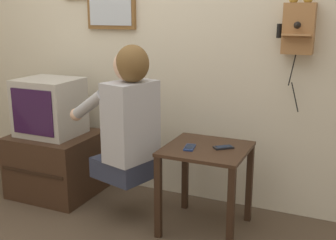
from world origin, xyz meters
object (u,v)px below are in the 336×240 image
at_px(wall_phone_antique, 299,27).
at_px(television, 50,107).
at_px(cell_phone_held, 190,147).
at_px(cell_phone_spare, 224,147).
at_px(person, 128,116).

bearing_deg(wall_phone_antique, television, -169.34).
relative_size(wall_phone_antique, cell_phone_held, 5.60).
relative_size(television, wall_phone_antique, 0.60).
bearing_deg(wall_phone_antique, cell_phone_spare, -134.52).
height_order(wall_phone_antique, cell_phone_held, wall_phone_antique).
distance_m(cell_phone_held, cell_phone_spare, 0.21).
relative_size(cell_phone_held, cell_phone_spare, 1.00).
distance_m(person, television, 0.78).
relative_size(person, television, 2.04).
bearing_deg(cell_phone_spare, wall_phone_antique, 94.96).
distance_m(person, cell_phone_spare, 0.66).
xyz_separation_m(wall_phone_antique, cell_phone_held, (-0.55, -0.45, -0.74)).
relative_size(wall_phone_antique, cell_phone_spare, 5.59).
bearing_deg(television, cell_phone_spare, -1.36).
bearing_deg(person, wall_phone_antique, -48.10).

